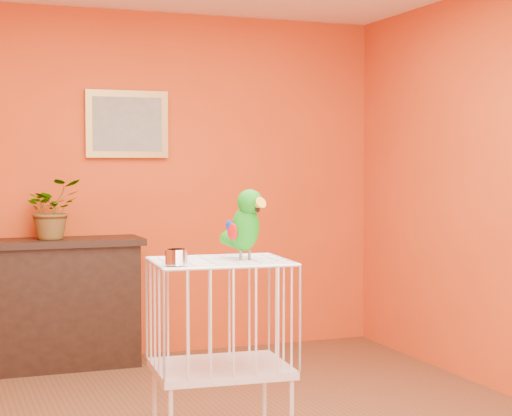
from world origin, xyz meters
name	(u,v)px	position (x,y,z in m)	size (l,w,h in m)	color
room_shell	(221,138)	(0.00, 0.00, 1.58)	(4.50, 4.50, 4.50)	#D44613
console_cabinet	(54,304)	(-0.57, 2.03, 0.46)	(1.24, 0.45, 0.92)	black
potted_plant	(53,216)	(-0.58, 2.01, 1.09)	(0.38, 0.43, 0.33)	#26722D
framed_picture	(127,124)	(0.00, 2.22, 1.75)	(0.62, 0.04, 0.50)	#BF9344
birdcage	(221,358)	(-0.07, -0.21, 0.51)	(0.68, 0.54, 0.99)	silver
feed_cup	(176,257)	(-0.33, -0.35, 1.03)	(0.10, 0.10, 0.07)	silver
parrot	(245,224)	(0.05, -0.22, 1.17)	(0.19, 0.31, 0.35)	#59544C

